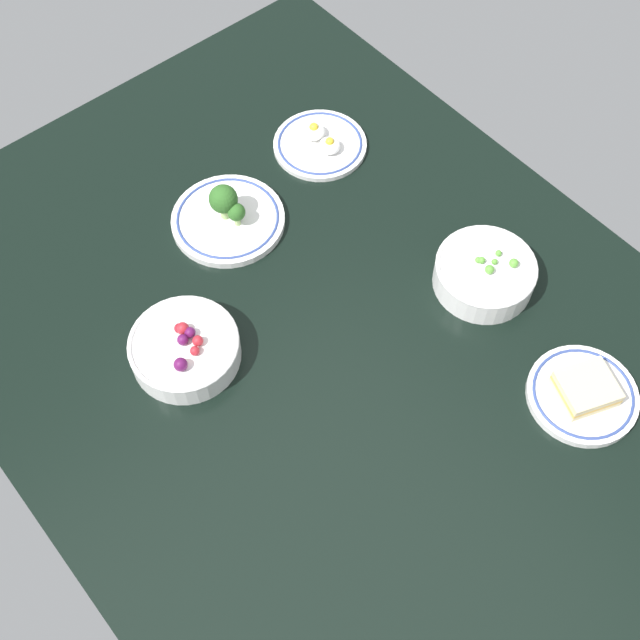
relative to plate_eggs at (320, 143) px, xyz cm
name	(u,v)px	position (x,y,z in cm)	size (l,w,h in cm)	color
dining_table	(320,333)	(30.63, -25.96, -2.94)	(139.13, 105.17, 4.00)	black
plate_eggs	(320,143)	(0.00, 0.00, 0.00)	(17.78, 17.78, 4.15)	white
bowl_berries	(185,348)	(21.06, -46.09, 1.65)	(17.77, 17.77, 6.53)	white
plate_broccoli	(228,216)	(3.41, -24.41, 0.83)	(20.28, 20.28, 8.60)	white
bowl_peas	(485,273)	(41.88, 0.81, 1.91)	(17.09, 17.09, 6.52)	white
plate_sandwich	(583,393)	(67.15, -3.03, 0.50)	(17.42, 17.42, 4.60)	white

